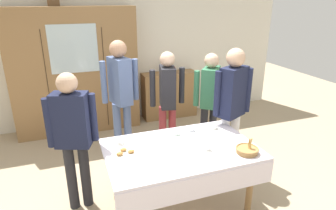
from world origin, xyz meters
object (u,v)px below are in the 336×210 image
object	(u,v)px
dining_table	(182,158)
spoon_mid_left	(224,146)
book_stack	(169,69)
tea_cup_near_right	(207,148)
tea_cup_near_left	(176,133)
person_by_cabinet	(120,89)
person_beside_shelf	(73,130)
person_behind_table_right	(167,95)
pastry_plate	(125,154)
spoon_far_right	(217,137)
person_near_right_end	(232,101)
spoon_center	(159,170)
wall_cabinet	(76,72)
person_behind_table_left	(210,95)
bookshelf_low	(169,95)
tea_cup_far_right	(191,129)
bread_basket	(247,150)
tea_cup_far_left	(214,127)
tea_cup_mid_left	(120,142)

from	to	relation	value
dining_table	spoon_mid_left	xyz separation A→B (m)	(0.45, -0.10, 0.11)
book_stack	tea_cup_near_right	bearing A→B (deg)	-101.94
tea_cup_near_left	person_by_cabinet	xyz separation A→B (m)	(-0.44, 1.01, 0.29)
tea_cup_near_right	person_beside_shelf	size ratio (longest dim) A/B	0.08
person_behind_table_right	tea_cup_near_right	bearing A→B (deg)	-91.39
book_stack	pastry_plate	bearing A→B (deg)	-118.95
dining_table	spoon_far_right	xyz separation A→B (m)	(0.49, 0.12, 0.11)
spoon_far_right	person_near_right_end	bearing A→B (deg)	41.62
person_behind_table_right	person_by_cabinet	xyz separation A→B (m)	(-0.65, 0.13, 0.12)
spoon_center	spoon_mid_left	distance (m)	0.82
dining_table	wall_cabinet	world-z (taller)	wall_cabinet
spoon_mid_left	person_behind_table_left	distance (m)	1.27
wall_cabinet	person_behind_table_left	bearing A→B (deg)	-40.21
bookshelf_low	spoon_far_right	world-z (taller)	bookshelf_low
book_stack	tea_cup_near_right	distance (m)	2.80
wall_cabinet	spoon_mid_left	size ratio (longest dim) A/B	17.93
tea_cup_near_right	person_by_cabinet	size ratio (longest dim) A/B	0.07
pastry_plate	person_behind_table_left	world-z (taller)	person_behind_table_left
tea_cup_far_right	person_near_right_end	size ratio (longest dim) A/B	0.08
tea_cup_near_right	person_behind_table_right	distance (m)	1.33
tea_cup_near_left	bread_basket	world-z (taller)	bread_basket
bookshelf_low	spoon_far_right	bearing A→B (deg)	-97.51
tea_cup_far_left	spoon_center	size ratio (longest dim) A/B	1.09
person_by_cabinet	pastry_plate	bearing A→B (deg)	-99.58
bread_basket	person_behind_table_left	distance (m)	1.41
tea_cup_near_right	bread_basket	bearing A→B (deg)	-28.04
wall_cabinet	tea_cup_far_right	world-z (taller)	wall_cabinet
tea_cup_mid_left	tea_cup_far_right	distance (m)	0.87
tea_cup_far_right	pastry_plate	xyz separation A→B (m)	(-0.86, -0.28, -0.02)
book_stack	tea_cup_mid_left	distance (m)	2.71
bookshelf_low	spoon_center	xyz separation A→B (m)	(-1.17, -2.93, 0.31)
tea_cup_near_right	person_behind_table_left	distance (m)	1.35
dining_table	person_behind_table_right	world-z (taller)	person_behind_table_right
spoon_far_right	person_beside_shelf	bearing A→B (deg)	168.79
person_by_cabinet	tea_cup_far_left	bearing A→B (deg)	-46.96
bookshelf_low	person_by_cabinet	size ratio (longest dim) A/B	0.61
tea_cup_mid_left	spoon_far_right	world-z (taller)	tea_cup_mid_left
person_by_cabinet	person_behind_table_right	bearing A→B (deg)	-11.19
spoon_far_right	person_near_right_end	size ratio (longest dim) A/B	0.07
bread_basket	tea_cup_near_left	bearing A→B (deg)	130.69
tea_cup_far_left	bread_basket	size ratio (longest dim) A/B	0.54
pastry_plate	person_behind_table_right	xyz separation A→B (m)	(0.86, 1.13, 0.18)
bread_basket	person_behind_table_left	xyz separation A→B (m)	(0.28, 1.37, 0.14)
book_stack	tea_cup_near_left	bearing A→B (deg)	-108.25
tea_cup_far_left	dining_table	bearing A→B (deg)	-148.56
tea_cup_near_left	person_behind_table_right	distance (m)	0.92
person_behind_table_left	person_beside_shelf	bearing A→B (deg)	-161.47
person_by_cabinet	spoon_mid_left	bearing A→B (deg)	-60.36
spoon_mid_left	person_by_cabinet	xyz separation A→B (m)	(-0.82, 1.45, 0.31)
dining_table	spoon_far_right	world-z (taller)	spoon_far_right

